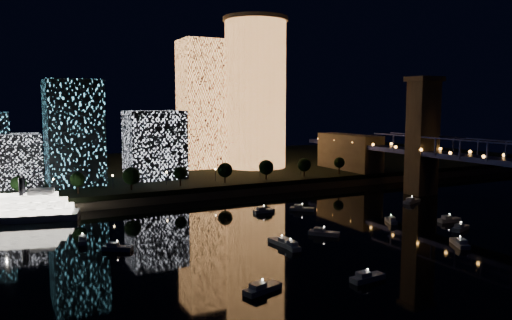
{
  "coord_description": "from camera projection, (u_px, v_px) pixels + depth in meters",
  "views": [
    {
      "loc": [
        -94.02,
        -106.49,
        38.42
      ],
      "look_at": [
        -11.89,
        55.0,
        18.16
      ],
      "focal_mm": 35.0,
      "sensor_mm": 36.0,
      "label": 1
    }
  ],
  "objects": [
    {
      "name": "street_lamps",
      "position": [
        166.0,
        175.0,
        207.9
      ],
      "size": [
        132.7,
        0.7,
        5.65
      ],
      "color": "black",
      "rests_on": "far_bank"
    },
    {
      "name": "ground",
      "position": [
        381.0,
        241.0,
        140.95
      ],
      "size": [
        520.0,
        520.0,
        0.0
      ],
      "primitive_type": "plane",
      "color": "black",
      "rests_on": "ground"
    },
    {
      "name": "far_bank",
      "position": [
        191.0,
        168.0,
        282.41
      ],
      "size": [
        420.0,
        160.0,
        5.0
      ],
      "primitive_type": "cube",
      "color": "black",
      "rests_on": "ground"
    },
    {
      "name": "tower_cylindrical",
      "position": [
        255.0,
        93.0,
        263.31
      ],
      "size": [
        34.0,
        34.0,
        78.39
      ],
      "color": "#FF9E51",
      "rests_on": "far_bank"
    },
    {
      "name": "tower_rectangular",
      "position": [
        201.0,
        104.0,
        263.52
      ],
      "size": [
        21.04,
        21.04,
        66.96
      ],
      "primitive_type": "cube",
      "color": "#FF9E51",
      "rests_on": "far_bank"
    },
    {
      "name": "midrise_blocks",
      "position": [
        66.0,
        142.0,
        212.5
      ],
      "size": [
        92.55,
        40.49,
        43.6
      ],
      "color": "silver",
      "rests_on": "far_bank"
    },
    {
      "name": "esplanade_trees",
      "position": [
        191.0,
        172.0,
        206.29
      ],
      "size": [
        165.22,
        6.81,
        8.91
      ],
      "color": "black",
      "rests_on": "far_bank"
    },
    {
      "name": "motorboats",
      "position": [
        328.0,
        232.0,
        147.33
      ],
      "size": [
        129.59,
        74.37,
        2.78
      ],
      "color": "silver",
      "rests_on": "ground"
    },
    {
      "name": "seawall",
      "position": [
        252.0,
        191.0,
        213.43
      ],
      "size": [
        420.0,
        6.0,
        3.0
      ],
      "primitive_type": "cube",
      "color": "#6B5E4C",
      "rests_on": "ground"
    }
  ]
}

